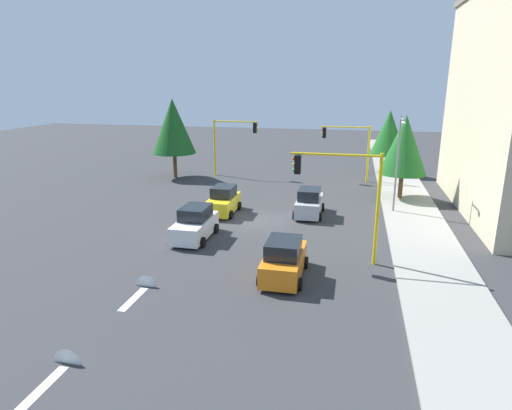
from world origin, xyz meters
name	(u,v)px	position (x,y,z in m)	size (l,w,h in m)	color
ground_plane	(258,221)	(0.00, 0.00, 0.00)	(120.00, 120.00, 0.00)	#353538
sidewalk_kerb	(410,209)	(-5.00, 10.50, 0.07)	(80.00, 4.00, 0.15)	gray
lane_arrow_near	(142,291)	(11.51, -3.00, 0.01)	(2.40, 1.10, 1.10)	silver
lane_arrow_mid	(58,372)	(17.51, -3.00, 0.01)	(2.40, 1.10, 1.10)	silver
traffic_signal_far_right	(232,137)	(-14.00, -5.68, 3.94)	(0.36, 4.59, 5.56)	yellow
traffic_signal_near_left	(343,186)	(6.00, 5.73, 4.14)	(0.36, 4.59, 5.87)	yellow
traffic_signal_far_left	(349,142)	(-14.00, 5.63, 3.75)	(0.36, 4.59, 5.27)	yellow
street_lamp_curbside	(398,154)	(-3.61, 9.20, 4.35)	(2.15, 0.28, 7.00)	slate
tree_roadside_mid	(404,145)	(-8.00, 10.00, 4.43)	(3.71, 3.71, 6.76)	brown
tree_roadside_far	(389,133)	(-18.00, 9.50, 4.24)	(3.56, 3.56, 6.48)	brown
tree_opposite_side	(173,126)	(-12.00, -11.00, 5.04)	(4.20, 4.20, 7.68)	brown
car_silver	(309,203)	(-2.04, 3.27, 0.90)	(3.90, 1.98, 1.98)	#B2B5BA
car_white	(195,224)	(4.26, -3.02, 0.90)	(4.13, 2.08, 1.98)	white
car_yellow	(223,201)	(-1.22, -2.85, 0.90)	(3.79, 2.00, 1.98)	yellow
car_orange	(284,260)	(8.57, 3.12, 0.90)	(4.10, 2.10, 1.98)	orange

